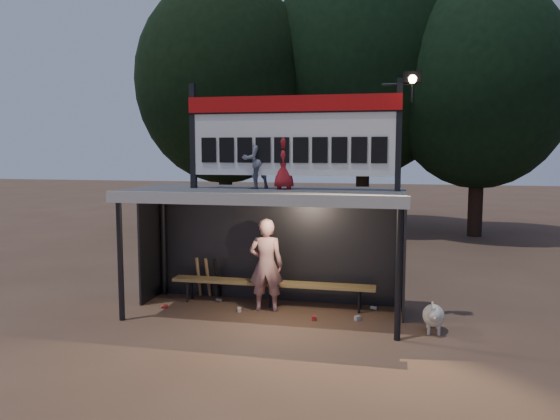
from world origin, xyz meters
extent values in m
plane|color=brown|center=(0.00, 0.00, 0.00)|extent=(80.00, 80.00, 0.00)
imported|color=silver|center=(-0.03, 0.23, 0.88)|extent=(0.68, 0.49, 1.76)
imported|color=slate|center=(-0.19, 0.07, 2.85)|extent=(0.65, 0.64, 1.05)
imported|color=maroon|center=(0.36, 0.03, 2.80)|extent=(0.49, 0.34, 0.95)
cube|color=#424245|center=(0.00, 0.00, 2.26)|extent=(5.00, 2.00, 0.12)
cube|color=beige|center=(0.00, -1.02, 2.22)|extent=(5.10, 0.06, 0.20)
cylinder|color=black|center=(-2.40, -0.90, 1.10)|extent=(0.10, 0.10, 2.20)
cylinder|color=black|center=(2.40, -0.90, 1.10)|extent=(0.10, 0.10, 2.20)
cylinder|color=black|center=(-2.40, 0.90, 1.10)|extent=(0.10, 0.10, 2.20)
cylinder|color=black|center=(2.40, 0.90, 1.10)|extent=(0.10, 0.10, 2.20)
cube|color=black|center=(0.00, 1.00, 1.10)|extent=(5.00, 0.04, 2.20)
cube|color=black|center=(-2.50, 0.50, 1.10)|extent=(0.04, 1.00, 2.20)
cube|color=black|center=(2.50, 0.50, 1.10)|extent=(0.04, 1.00, 2.20)
cylinder|color=black|center=(0.00, 1.00, 2.15)|extent=(5.00, 0.06, 0.06)
cube|color=black|center=(-1.35, 0.00, 3.27)|extent=(0.10, 0.10, 1.90)
cube|color=black|center=(2.35, 0.00, 3.27)|extent=(0.10, 0.10, 1.90)
cube|color=white|center=(0.50, 0.00, 3.27)|extent=(3.80, 0.08, 1.40)
cube|color=red|center=(0.50, -0.05, 3.83)|extent=(3.80, 0.04, 0.28)
cube|color=black|center=(0.50, -0.06, 3.68)|extent=(3.80, 0.02, 0.03)
cube|color=black|center=(-1.03, -0.05, 3.02)|extent=(0.27, 0.03, 0.45)
cube|color=black|center=(-0.69, -0.05, 3.02)|extent=(0.27, 0.03, 0.45)
cube|color=black|center=(-0.35, -0.05, 3.02)|extent=(0.27, 0.03, 0.45)
cube|color=black|center=(-0.01, -0.05, 3.02)|extent=(0.27, 0.03, 0.45)
cube|color=black|center=(0.33, -0.05, 3.02)|extent=(0.27, 0.03, 0.45)
cube|color=black|center=(0.67, -0.05, 3.02)|extent=(0.27, 0.03, 0.45)
cube|color=black|center=(1.01, -0.05, 3.02)|extent=(0.27, 0.03, 0.45)
cube|color=black|center=(1.35, -0.05, 3.02)|extent=(0.27, 0.03, 0.45)
cube|color=black|center=(1.69, -0.05, 3.02)|extent=(0.27, 0.03, 0.45)
cube|color=black|center=(2.03, -0.05, 3.02)|extent=(0.27, 0.03, 0.45)
cylinder|color=black|center=(2.30, 0.00, 4.12)|extent=(0.50, 0.04, 0.04)
cylinder|color=black|center=(2.55, 0.00, 3.97)|extent=(0.04, 0.04, 0.30)
cube|color=black|center=(2.55, -0.05, 4.22)|extent=(0.30, 0.22, 0.18)
sphere|color=#FFD88C|center=(2.55, -0.14, 4.18)|extent=(0.14, 0.14, 0.14)
cube|color=#997D48|center=(0.00, 0.55, 0.45)|extent=(4.00, 0.35, 0.06)
cylinder|color=black|center=(-1.70, 0.43, 0.23)|extent=(0.05, 0.05, 0.45)
cylinder|color=black|center=(-1.70, 0.67, 0.23)|extent=(0.05, 0.05, 0.45)
cylinder|color=black|center=(0.00, 0.43, 0.23)|extent=(0.05, 0.05, 0.45)
cylinder|color=black|center=(0.00, 0.67, 0.23)|extent=(0.05, 0.05, 0.45)
cylinder|color=black|center=(1.70, 0.43, 0.23)|extent=(0.05, 0.05, 0.45)
cylinder|color=black|center=(1.70, 0.67, 0.23)|extent=(0.05, 0.05, 0.45)
cylinder|color=black|center=(-4.00, 10.00, 1.87)|extent=(0.50, 0.50, 3.74)
ellipsoid|color=black|center=(-4.00, 10.00, 5.53)|extent=(6.46, 6.46, 7.48)
cylinder|color=black|center=(1.00, 11.50, 2.09)|extent=(0.50, 0.50, 4.18)
ellipsoid|color=black|center=(1.00, 11.50, 6.18)|extent=(7.22, 7.22, 8.36)
cylinder|color=black|center=(5.00, 10.50, 1.76)|extent=(0.50, 0.50, 3.52)
ellipsoid|color=black|center=(5.00, 10.50, 5.20)|extent=(6.08, 6.08, 7.04)
ellipsoid|color=silver|center=(2.99, -0.33, 0.27)|extent=(0.36, 0.58, 0.36)
sphere|color=silver|center=(2.99, -0.61, 0.36)|extent=(0.22, 0.22, 0.22)
cone|color=beige|center=(2.99, -0.71, 0.34)|extent=(0.10, 0.10, 0.10)
cone|color=beige|center=(2.94, -0.63, 0.46)|extent=(0.06, 0.06, 0.07)
cone|color=beige|center=(3.04, -0.63, 0.46)|extent=(0.06, 0.06, 0.07)
cylinder|color=beige|center=(2.91, -0.51, 0.09)|extent=(0.05, 0.05, 0.18)
cylinder|color=beige|center=(3.07, -0.51, 0.09)|extent=(0.05, 0.05, 0.18)
cylinder|color=beige|center=(2.91, -0.15, 0.09)|extent=(0.05, 0.05, 0.18)
cylinder|color=silver|center=(3.07, -0.15, 0.09)|extent=(0.05, 0.05, 0.18)
cylinder|color=beige|center=(2.99, -0.03, 0.34)|extent=(0.04, 0.16, 0.14)
cylinder|color=#997747|center=(-1.60, 0.82, 0.43)|extent=(0.07, 0.27, 0.84)
cylinder|color=#986B46|center=(-1.40, 0.82, 0.43)|extent=(0.07, 0.30, 0.83)
cylinder|color=black|center=(-1.20, 0.82, 0.43)|extent=(0.08, 0.33, 0.83)
cube|color=#B31E21|center=(0.95, -0.18, 0.04)|extent=(0.08, 0.11, 0.08)
cylinder|color=#A3A3A8|center=(-1.10, 0.59, 0.04)|extent=(0.14, 0.12, 0.07)
cube|color=beige|center=(-0.50, 0.03, 0.04)|extent=(0.10, 0.12, 0.08)
cylinder|color=red|center=(-1.96, -0.05, 0.04)|extent=(0.13, 0.08, 0.07)
cube|color=#A8A8AD|center=(1.70, -0.02, 0.04)|extent=(0.12, 0.12, 0.08)
cylinder|color=beige|center=(1.96, 0.70, 0.04)|extent=(0.14, 0.11, 0.07)
camera|label=1|loc=(2.38, -9.53, 3.02)|focal=35.00mm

